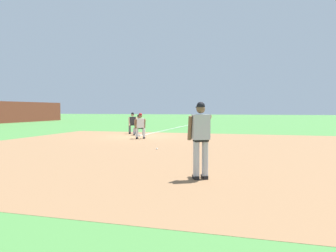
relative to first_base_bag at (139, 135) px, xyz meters
The scene contains 9 objects.
ground_plane 0.04m from the first_base_bag, ahead, with size 160.00×160.00×0.00m, color #47843D.
infield_dirt_patch 6.36m from the first_base_bag, 152.31° to the right, with size 18.00×18.00×0.01m, color #936B47.
foul_line_stripe 8.88m from the first_base_bag, ahead, with size 17.75×0.10×0.00m, color white.
first_base_bag is the anchor object (origin of this frame).
baseball 6.86m from the first_base_bag, 152.68° to the right, with size 0.07×0.07×0.07m, color white.
pitcher 12.71m from the first_base_bag, 152.24° to the right, with size 0.83×0.59×1.86m.
first_baseman 0.95m from the first_base_bag, 16.94° to the left, with size 0.83×1.01×1.34m.
baserunner 1.88m from the first_base_bag, 155.35° to the right, with size 0.60×0.67×1.46m.
umpire 2.18m from the first_base_bag, 32.16° to the left, with size 0.61×0.67×1.46m.
Camera 1 is at (-18.95, -7.28, 1.69)m, focal length 35.00 mm.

